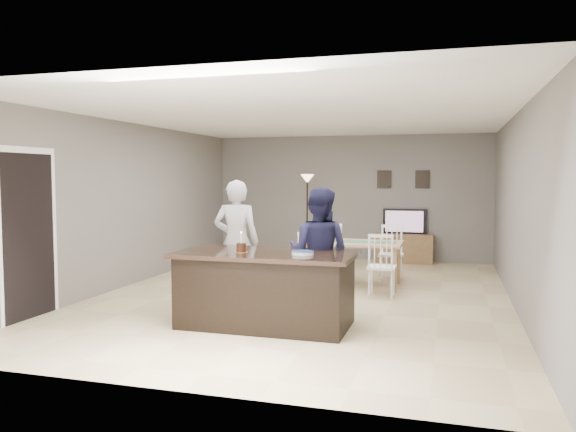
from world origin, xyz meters
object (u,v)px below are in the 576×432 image
(television, at_px, (404,221))
(birthday_cake, at_px, (241,247))
(plate_stack, at_px, (303,253))
(dining_table, at_px, (354,249))
(tv_console, at_px, (404,248))
(woman, at_px, (236,242))
(floor_lamp, at_px, (307,195))
(kitchen_island, at_px, (266,289))
(man, at_px, (319,253))

(television, bearing_deg, birthday_cake, 75.60)
(plate_stack, xyz_separation_m, dining_table, (0.12, 2.85, -0.31))
(tv_console, distance_m, dining_table, 2.89)
(woman, relative_size, floor_lamp, 0.95)
(tv_console, xyz_separation_m, floor_lamp, (-1.91, -0.73, 1.14))
(tv_console, height_order, birthday_cake, birthday_cake)
(birthday_cake, relative_size, floor_lamp, 0.13)
(kitchen_island, bearing_deg, plate_stack, -10.44)
(man, bearing_deg, tv_console, -90.67)
(birthday_cake, height_order, floor_lamp, floor_lamp)
(woman, bearing_deg, dining_table, -140.36)
(birthday_cake, distance_m, dining_table, 3.01)
(kitchen_island, height_order, television, television)
(man, relative_size, dining_table, 0.94)
(kitchen_island, distance_m, dining_table, 2.83)
(television, relative_size, dining_table, 0.51)
(man, bearing_deg, plate_stack, 93.15)
(television, bearing_deg, floor_lamp, 22.72)
(tv_console, distance_m, television, 0.57)
(kitchen_island, height_order, woman, woman)
(tv_console, height_order, woman, woman)
(woman, relative_size, dining_table, 0.99)
(kitchen_island, xyz_separation_m, floor_lamp, (-0.71, 4.84, 0.99))
(kitchen_island, xyz_separation_m, tv_console, (1.20, 5.57, -0.15))
(television, height_order, woman, woman)
(tv_console, relative_size, floor_lamp, 0.65)
(tv_console, xyz_separation_m, plate_stack, (-0.71, -5.66, 0.62))
(kitchen_island, relative_size, dining_table, 1.21)
(dining_table, bearing_deg, plate_stack, -92.72)
(kitchen_island, bearing_deg, dining_table, 77.61)
(dining_table, bearing_deg, tv_console, 77.77)
(television, bearing_deg, plate_stack, 82.90)
(kitchen_island, xyz_separation_m, plate_stack, (0.49, -0.09, 0.47))
(plate_stack, bearing_deg, birthday_cake, -179.07)
(woman, height_order, dining_table, woman)
(woman, bearing_deg, tv_console, -125.06)
(tv_console, distance_m, floor_lamp, 2.34)
(television, distance_m, woman, 5.01)
(man, relative_size, floor_lamp, 0.90)
(kitchen_island, height_order, man, man)
(television, distance_m, floor_lamp, 2.15)
(birthday_cake, bearing_deg, plate_stack, 0.93)
(kitchen_island, xyz_separation_m, birthday_cake, (-0.27, -0.10, 0.50))
(woman, bearing_deg, kitchen_island, 115.70)
(man, bearing_deg, dining_table, -85.07)
(woman, distance_m, man, 1.40)
(plate_stack, bearing_deg, man, 86.20)
(television, height_order, plate_stack, television)
(dining_table, bearing_deg, television, 78.05)
(tv_console, distance_m, man, 5.09)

